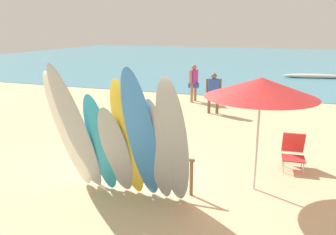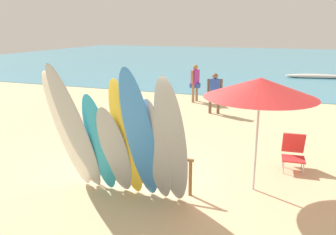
# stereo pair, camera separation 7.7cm
# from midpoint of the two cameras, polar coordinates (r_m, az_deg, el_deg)

# --- Properties ---
(ground) EXTENTS (60.00, 60.00, 0.00)m
(ground) POSITION_cam_midpoint_polar(r_m,az_deg,el_deg) (20.30, 11.22, 5.61)
(ground) COLOR #D3BC8C
(ocean_water) EXTENTS (60.00, 40.00, 0.02)m
(ocean_water) POSITION_cam_midpoint_polar(r_m,az_deg,el_deg) (35.97, 14.96, 9.38)
(ocean_water) COLOR teal
(ocean_water) RESTS_ON ground
(surfboard_rack) EXTENTS (2.45, 0.07, 0.77)m
(surfboard_rack) POSITION_cam_midpoint_polar(r_m,az_deg,el_deg) (6.99, -5.66, -7.16)
(surfboard_rack) COLOR brown
(surfboard_rack) RESTS_ON ground
(surfboard_white_0) EXTENTS (0.62, 1.04, 2.51)m
(surfboard_white_0) POSITION_cam_midpoint_polar(r_m,az_deg,el_deg) (6.70, -16.62, -2.59)
(surfboard_white_0) COLOR white
(surfboard_white_0) RESTS_ON ground
(surfboard_grey_1) EXTENTS (0.61, 1.23, 2.66)m
(surfboard_grey_1) POSITION_cam_midpoint_polar(r_m,az_deg,el_deg) (6.46, -15.36, -2.42)
(surfboard_grey_1) COLOR #999EA3
(surfboard_grey_1) RESTS_ON ground
(surfboard_teal_2) EXTENTS (0.52, 0.86, 2.13)m
(surfboard_teal_2) POSITION_cam_midpoint_polar(r_m,az_deg,el_deg) (6.48, -11.55, -4.63)
(surfboard_teal_2) COLOR #289EC6
(surfboard_teal_2) RESTS_ON ground
(surfboard_grey_3) EXTENTS (0.55, 0.86, 1.92)m
(surfboard_grey_3) POSITION_cam_midpoint_polar(r_m,az_deg,el_deg) (6.38, -9.06, -5.79)
(surfboard_grey_3) COLOR #999EA3
(surfboard_grey_3) RESTS_ON ground
(surfboard_yellow_4) EXTENTS (0.50, 0.92, 2.42)m
(surfboard_yellow_4) POSITION_cam_midpoint_polar(r_m,az_deg,el_deg) (6.15, -7.06, -4.04)
(surfboard_yellow_4) COLOR yellow
(surfboard_yellow_4) RESTS_ON ground
(surfboard_blue_5) EXTENTS (0.57, 1.22, 2.65)m
(surfboard_blue_5) POSITION_cam_midpoint_polar(r_m,az_deg,el_deg) (5.89, -4.81, -3.65)
(surfboard_blue_5) COLOR #337AD1
(surfboard_blue_5) RESTS_ON ground
(surfboard_grey_6) EXTENTS (0.52, 0.85, 2.11)m
(surfboard_grey_6) POSITION_cam_midpoint_polar(r_m,az_deg,el_deg) (6.02, -2.05, -5.91)
(surfboard_grey_6) COLOR #999EA3
(surfboard_grey_6) RESTS_ON ground
(surfboard_grey_7) EXTENTS (0.54, 0.99, 2.52)m
(surfboard_grey_7) POSITION_cam_midpoint_polar(r_m,az_deg,el_deg) (5.79, 0.51, -4.65)
(surfboard_grey_7) COLOR #999EA3
(surfboard_grey_7) RESTS_ON ground
(beachgoer_by_water) EXTENTS (0.38, 0.51, 1.48)m
(beachgoer_by_water) POSITION_cam_midpoint_polar(r_m,az_deg,el_deg) (10.85, -6.34, 2.36)
(beachgoer_by_water) COLOR tan
(beachgoer_by_water) RESTS_ON ground
(beachgoer_photographing) EXTENTS (0.57, 0.27, 1.54)m
(beachgoer_photographing) POSITION_cam_midpoint_polar(r_m,az_deg,el_deg) (12.93, 7.49, 4.53)
(beachgoer_photographing) COLOR brown
(beachgoer_photographing) RESTS_ON ground
(beachgoer_near_rack) EXTENTS (0.42, 0.60, 1.63)m
(beachgoer_near_rack) POSITION_cam_midpoint_polar(r_m,az_deg,el_deg) (14.93, 4.20, 6.22)
(beachgoer_near_rack) COLOR #9E704C
(beachgoer_near_rack) RESTS_ON ground
(beach_chair_red) EXTENTS (0.54, 0.70, 0.83)m
(beach_chair_red) POSITION_cam_midpoint_polar(r_m,az_deg,el_deg) (8.42, 20.07, -5.20)
(beach_chair_red) COLOR #B7B7BC
(beach_chair_red) RESTS_ON ground
(beach_umbrella) EXTENTS (2.14, 2.14, 2.29)m
(beach_umbrella) POSITION_cam_midpoint_polar(r_m,az_deg,el_deg) (6.64, 15.05, 4.89)
(beach_umbrella) COLOR silver
(beach_umbrella) RESTS_ON ground
(distant_boat) EXTENTS (3.86, 1.19, 0.30)m
(distant_boat) POSITION_cam_midpoint_polar(r_m,az_deg,el_deg) (23.95, 23.15, 6.42)
(distant_boat) COLOR silver
(distant_boat) RESTS_ON ground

